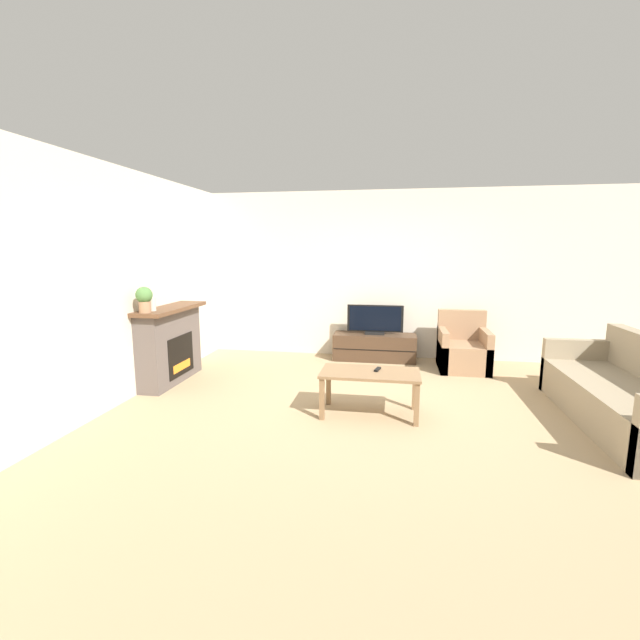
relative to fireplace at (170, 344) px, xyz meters
The scene contains 12 objects.
ground_plane 2.97m from the fireplace, ahead, with size 24.00×24.00×0.00m, color #9E8460.
wall_back 3.57m from the fireplace, 33.58° to the left, with size 12.00×0.06×2.70m.
wall_left 0.95m from the fireplace, 112.99° to the right, with size 0.06×12.00×2.70m.
fireplace is the anchor object (origin of this frame).
mantel_vase_left 0.71m from the fireplace, 87.58° to the right, with size 0.08×0.08×0.19m.
potted_plant 0.87m from the fireplace, 88.29° to the right, with size 0.19×0.19×0.31m.
tv_stand 3.12m from the fireplace, 31.54° to the left, with size 1.31×0.46×0.42m.
tv 3.10m from the fireplace, 31.51° to the left, with size 0.89×0.18×0.47m.
armchair 4.18m from the fireplace, 18.28° to the left, with size 0.70×0.76×0.86m.
coffee_table 2.80m from the fireplace, 14.83° to the right, with size 1.05×0.54×0.48m.
remote 2.85m from the fireplace, 13.14° to the right, with size 0.07×0.16×0.02m.
couch 5.33m from the fireplace, ahead, with size 0.88×2.24×0.87m.
Camera 1 is at (0.04, -4.72, 1.77)m, focal length 24.00 mm.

